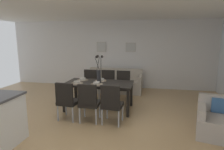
{
  "coord_description": "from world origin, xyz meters",
  "views": [
    {
      "loc": [
        1.21,
        -4.15,
        1.89
      ],
      "look_at": [
        0.18,
        0.91,
        0.91
      ],
      "focal_mm": 30.42,
      "sensor_mm": 36.0,
      "label": 1
    }
  ],
  "objects_px": {
    "dining_chair_far_left": "(89,101)",
    "dining_chair_far_right": "(107,83)",
    "bowl_near_right": "(83,79)",
    "bowl_far_left": "(97,83)",
    "armchair": "(219,121)",
    "centerpiece_vase": "(99,72)",
    "framed_picture_center": "(131,47)",
    "sofa": "(114,84)",
    "dining_table": "(99,85)",
    "bowl_near_left": "(77,82)",
    "dining_chair_mid_right": "(123,84)",
    "framed_picture_left": "(101,47)",
    "dining_chair_mid_left": "(112,102)",
    "dining_chair_near_left": "(67,99)",
    "dining_chair_near_right": "(89,83)",
    "bowl_far_right": "(101,79)"
  },
  "relations": [
    {
      "from": "dining_chair_far_right",
      "to": "bowl_near_right",
      "type": "distance_m",
      "value": 0.93
    },
    {
      "from": "bowl_near_left",
      "to": "armchair",
      "type": "height_order",
      "value": "bowl_near_left"
    },
    {
      "from": "centerpiece_vase",
      "to": "framed_picture_left",
      "type": "bearing_deg",
      "value": 102.99
    },
    {
      "from": "centerpiece_vase",
      "to": "sofa",
      "type": "bearing_deg",
      "value": 88.11
    },
    {
      "from": "dining_chair_near_left",
      "to": "centerpiece_vase",
      "type": "relative_size",
      "value": 1.25
    },
    {
      "from": "dining_chair_near_left",
      "to": "framed_picture_left",
      "type": "xyz_separation_m",
      "value": [
        -0.04,
        3.39,
        1.07
      ]
    },
    {
      "from": "bowl_far_left",
      "to": "bowl_near_left",
      "type": "bearing_deg",
      "value": 180.0
    },
    {
      "from": "bowl_far_left",
      "to": "armchair",
      "type": "xyz_separation_m",
      "value": [
        2.71,
        -0.73,
        -0.49
      ]
    },
    {
      "from": "dining_chair_near_right",
      "to": "framed_picture_left",
      "type": "relative_size",
      "value": 2.32
    },
    {
      "from": "dining_chair_far_left",
      "to": "sofa",
      "type": "bearing_deg",
      "value": 88.72
    },
    {
      "from": "bowl_far_left",
      "to": "armchair",
      "type": "height_order",
      "value": "bowl_far_left"
    },
    {
      "from": "dining_chair_near_left",
      "to": "dining_chair_far_right",
      "type": "xyz_separation_m",
      "value": [
        0.56,
        1.76,
        0.0
      ]
    },
    {
      "from": "dining_table",
      "to": "dining_chair_near_left",
      "type": "relative_size",
      "value": 1.96
    },
    {
      "from": "centerpiece_vase",
      "to": "dining_table",
      "type": "bearing_deg",
      "value": -124.65
    },
    {
      "from": "dining_chair_near_left",
      "to": "bowl_far_left",
      "type": "height_order",
      "value": "dining_chair_near_left"
    },
    {
      "from": "framed_picture_left",
      "to": "framed_picture_center",
      "type": "xyz_separation_m",
      "value": [
        1.16,
        0.0,
        0.0
      ]
    },
    {
      "from": "dining_chair_near_left",
      "to": "sofa",
      "type": "xyz_separation_m",
      "value": [
        0.6,
        2.76,
        -0.23
      ]
    },
    {
      "from": "centerpiece_vase",
      "to": "framed_picture_center",
      "type": "height_order",
      "value": "framed_picture_center"
    },
    {
      "from": "dining_table",
      "to": "bowl_near_left",
      "type": "distance_m",
      "value": 0.59
    },
    {
      "from": "bowl_far_right",
      "to": "sofa",
      "type": "height_order",
      "value": "bowl_far_right"
    },
    {
      "from": "dining_chair_near_left",
      "to": "dining_chair_near_right",
      "type": "distance_m",
      "value": 1.72
    },
    {
      "from": "dining_chair_far_right",
      "to": "bowl_far_left",
      "type": "relative_size",
      "value": 5.41
    },
    {
      "from": "bowl_near_left",
      "to": "dining_table",
      "type": "bearing_deg",
      "value": 21.21
    },
    {
      "from": "dining_chair_mid_left",
      "to": "armchair",
      "type": "height_order",
      "value": "dining_chair_mid_left"
    },
    {
      "from": "dining_chair_far_left",
      "to": "centerpiece_vase",
      "type": "xyz_separation_m",
      "value": [
        -0.0,
        0.88,
        0.51
      ]
    },
    {
      "from": "dining_chair_mid_left",
      "to": "bowl_near_right",
      "type": "relative_size",
      "value": 5.41
    },
    {
      "from": "dining_chair_mid_left",
      "to": "armchair",
      "type": "xyz_separation_m",
      "value": [
        2.18,
        -0.06,
        -0.23
      ]
    },
    {
      "from": "dining_chair_near_right",
      "to": "dining_chair_far_right",
      "type": "relative_size",
      "value": 1.0
    },
    {
      "from": "dining_chair_mid_right",
      "to": "dining_table",
      "type": "bearing_deg",
      "value": -121.49
    },
    {
      "from": "dining_chair_near_left",
      "to": "centerpiece_vase",
      "type": "xyz_separation_m",
      "value": [
        0.54,
        0.87,
        0.51
      ]
    },
    {
      "from": "bowl_near_right",
      "to": "dining_chair_mid_right",
      "type": "bearing_deg",
      "value": 31.43
    },
    {
      "from": "dining_chair_mid_right",
      "to": "framed_picture_left",
      "type": "distance_m",
      "value": 2.27
    },
    {
      "from": "bowl_near_left",
      "to": "bowl_near_right",
      "type": "bearing_deg",
      "value": 90.0
    },
    {
      "from": "bowl_far_left",
      "to": "sofa",
      "type": "height_order",
      "value": "bowl_far_left"
    },
    {
      "from": "dining_chair_far_left",
      "to": "dining_chair_far_right",
      "type": "height_order",
      "value": "same"
    },
    {
      "from": "dining_table",
      "to": "framed_picture_center",
      "type": "xyz_separation_m",
      "value": [
        0.58,
        2.52,
        0.92
      ]
    },
    {
      "from": "dining_table",
      "to": "bowl_far_left",
      "type": "xyz_separation_m",
      "value": [
        0.0,
        -0.21,
        0.12
      ]
    },
    {
      "from": "dining_chair_near_left",
      "to": "bowl_far_right",
      "type": "relative_size",
      "value": 5.41
    },
    {
      "from": "dining_chair_far_left",
      "to": "framed_picture_center",
      "type": "bearing_deg",
      "value": 80.32
    },
    {
      "from": "dining_chair_near_left",
      "to": "dining_chair_far_right",
      "type": "distance_m",
      "value": 1.85
    },
    {
      "from": "dining_chair_mid_left",
      "to": "framed_picture_left",
      "type": "distance_m",
      "value": 3.73
    },
    {
      "from": "bowl_near_right",
      "to": "framed_picture_left",
      "type": "bearing_deg",
      "value": 91.0
    },
    {
      "from": "dining_table",
      "to": "dining_chair_far_left",
      "type": "relative_size",
      "value": 1.96
    },
    {
      "from": "dining_table",
      "to": "dining_chair_far_right",
      "type": "xyz_separation_m",
      "value": [
        0.02,
        0.89,
        -0.15
      ]
    },
    {
      "from": "dining_chair_near_right",
      "to": "framed_picture_left",
      "type": "distance_m",
      "value": 1.98
    },
    {
      "from": "bowl_near_right",
      "to": "dining_chair_far_left",
      "type": "bearing_deg",
      "value": -63.5
    },
    {
      "from": "dining_chair_mid_left",
      "to": "bowl_near_left",
      "type": "distance_m",
      "value": 1.29
    },
    {
      "from": "dining_chair_far_right",
      "to": "sofa",
      "type": "distance_m",
      "value": 1.03
    },
    {
      "from": "dining_table",
      "to": "bowl_near_left",
      "type": "bearing_deg",
      "value": -158.79
    },
    {
      "from": "bowl_far_right",
      "to": "armchair",
      "type": "bearing_deg",
      "value": -22.94
    }
  ]
}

